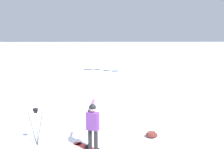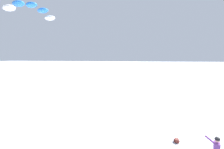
{
  "view_description": "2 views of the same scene",
  "coord_description": "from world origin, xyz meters",
  "px_view_note": "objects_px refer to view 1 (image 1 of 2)",
  "views": [
    {
      "loc": [
        -8.12,
        0.19,
        4.01
      ],
      "look_at": [
        2.1,
        -0.11,
        2.36
      ],
      "focal_mm": 38.51,
      "sensor_mm": 36.0,
      "label": 1
    },
    {
      "loc": [
        3.64,
        8.1,
        5.6
      ],
      "look_at": [
        5.1,
        -1.36,
        4.42
      ],
      "focal_mm": 24.19,
      "sensor_mm": 36.0,
      "label": 2
    }
  ],
  "objects_px": {
    "snowboard": "(92,149)",
    "gear_bag_small": "(152,135)",
    "snowboarder": "(93,123)",
    "camera_tripod": "(36,119)"
  },
  "relations": [
    {
      "from": "camera_tripod",
      "to": "gear_bag_small",
      "type": "distance_m",
      "value": 4.48
    },
    {
      "from": "snowboarder",
      "to": "snowboard",
      "type": "bearing_deg",
      "value": 11.99
    },
    {
      "from": "snowboarder",
      "to": "snowboard",
      "type": "xyz_separation_m",
      "value": [
        0.22,
        0.05,
        -1.06
      ]
    },
    {
      "from": "snowboard",
      "to": "snowboarder",
      "type": "bearing_deg",
      "value": -168.01
    },
    {
      "from": "snowboard",
      "to": "gear_bag_small",
      "type": "bearing_deg",
      "value": -67.13
    },
    {
      "from": "camera_tripod",
      "to": "gear_bag_small",
      "type": "height_order",
      "value": "camera_tripod"
    },
    {
      "from": "snowboarder",
      "to": "gear_bag_small",
      "type": "bearing_deg",
      "value": -62.18
    },
    {
      "from": "snowboard",
      "to": "gear_bag_small",
      "type": "xyz_separation_m",
      "value": [
        0.98,
        -2.31,
        0.1
      ]
    },
    {
      "from": "camera_tripod",
      "to": "snowboarder",
      "type": "bearing_deg",
      "value": -106.37
    },
    {
      "from": "snowboard",
      "to": "camera_tripod",
      "type": "bearing_deg",
      "value": 79.1
    }
  ]
}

